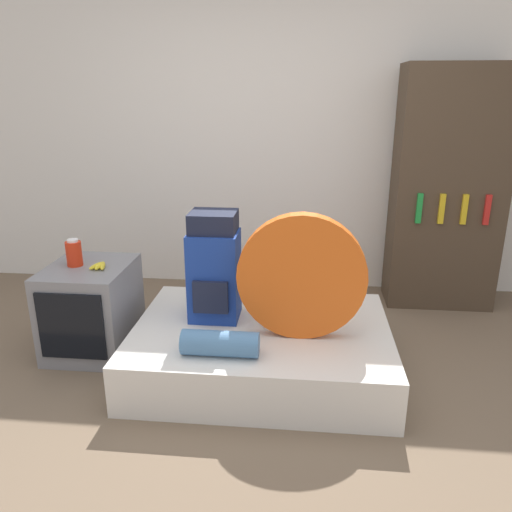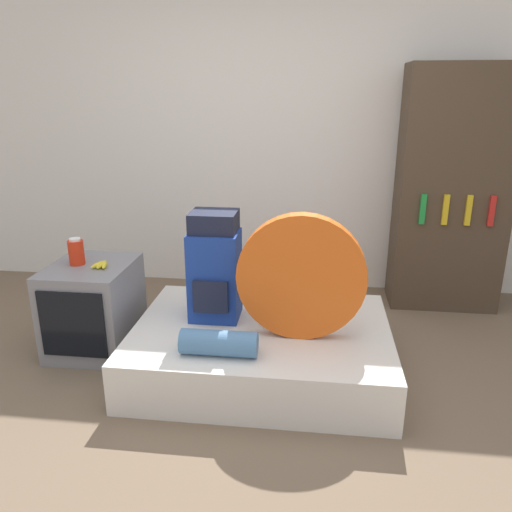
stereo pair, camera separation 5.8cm
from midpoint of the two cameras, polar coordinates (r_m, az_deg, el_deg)
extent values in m
plane|color=brown|center=(2.74, -2.21, -19.27)|extent=(16.00, 16.00, 0.00)
cube|color=white|center=(4.29, 2.17, 13.44)|extent=(8.00, 0.05, 2.60)
cube|color=silver|center=(3.15, 1.19, -10.47)|extent=(1.55, 1.15, 0.30)
cube|color=navy|center=(3.10, -4.18, -2.23)|extent=(0.30, 0.26, 0.56)
cube|color=#191E33|center=(3.01, -4.28, 3.93)|extent=(0.28, 0.24, 0.12)
cube|color=#191E33|center=(3.00, -4.67, -4.70)|extent=(0.21, 0.03, 0.20)
cylinder|color=#E05B19|center=(2.83, 5.77, -2.42)|extent=(0.74, 0.09, 0.74)
cylinder|color=teal|center=(2.74, -3.65, -9.90)|extent=(0.42, 0.14, 0.14)
cube|color=gray|center=(3.51, -17.59, -5.55)|extent=(0.52, 0.60, 0.59)
cube|color=black|center=(3.26, -19.78, -7.44)|extent=(0.42, 0.02, 0.43)
cylinder|color=red|center=(3.42, -19.40, 0.38)|extent=(0.10, 0.10, 0.16)
cylinder|color=white|center=(3.40, -19.55, 1.79)|extent=(0.07, 0.07, 0.02)
ellipsoid|color=yellow|center=(3.35, -17.08, -0.94)|extent=(0.07, 0.14, 0.03)
ellipsoid|color=yellow|center=(3.34, -16.77, -0.95)|extent=(0.03, 0.14, 0.03)
ellipsoid|color=yellow|center=(3.33, -16.47, -0.97)|extent=(0.07, 0.14, 0.03)
cube|color=#473828|center=(4.17, 21.84, 6.91)|extent=(0.82, 0.39, 1.87)
cube|color=#1E8E38|center=(3.94, 18.92, 5.09)|extent=(0.04, 0.02, 0.23)
cube|color=gold|center=(3.98, 21.23, 4.95)|extent=(0.04, 0.02, 0.23)
cube|color=gold|center=(4.02, 23.50, 4.80)|extent=(0.04, 0.02, 0.23)
cube|color=red|center=(4.07, 25.71, 4.66)|extent=(0.04, 0.02, 0.23)
camera|label=1|loc=(0.03, -89.43, 0.19)|focal=35.00mm
camera|label=2|loc=(0.03, 90.57, -0.19)|focal=35.00mm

